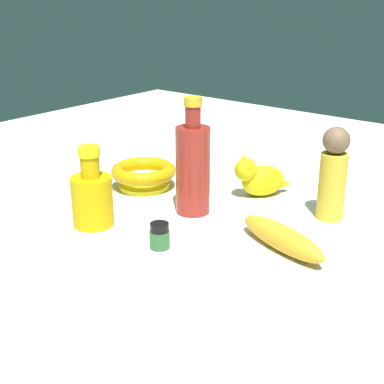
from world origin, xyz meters
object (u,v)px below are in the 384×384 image
object	(u,v)px
bottle_short	(92,196)
nail_polish_jar	(160,236)
bowl	(144,174)
person_figure_adult	(333,174)
bottle_tall	(193,167)
cat_figurine	(259,178)
banana	(282,238)

from	to	relation	value
bottle_short	nail_polish_jar	world-z (taller)	bottle_short
bowl	person_figure_adult	xyz separation A→B (m)	(0.10, -0.40, 0.06)
person_figure_adult	bottle_tall	bearing A→B (deg)	122.02
bottle_tall	nail_polish_jar	size ratio (longest dim) A/B	5.05
bottle_short	bottle_tall	size ratio (longest dim) A/B	0.67
bowl	cat_figurine	xyz separation A→B (m)	(0.12, -0.23, 0.01)
banana	bottle_tall	bearing A→B (deg)	8.84
bowl	cat_figurine	world-z (taller)	cat_figurine
person_figure_adult	bottle_tall	size ratio (longest dim) A/B	0.79
cat_figurine	nail_polish_jar	distance (m)	0.32
banana	bottle_tall	size ratio (longest dim) A/B	0.85
bowl	cat_figurine	size ratio (longest dim) A/B	1.20
bowl	bottle_tall	xyz separation A→B (m)	(-0.04, -0.17, 0.06)
cat_figurine	person_figure_adult	bearing A→B (deg)	-94.97
bowl	nail_polish_jar	distance (m)	0.30
bottle_tall	cat_figurine	world-z (taller)	bottle_tall
person_figure_adult	nail_polish_jar	xyz separation A→B (m)	(-0.30, 0.17, -0.07)
person_figure_adult	cat_figurine	size ratio (longest dim) A/B	1.51
bottle_short	cat_figurine	size ratio (longest dim) A/B	1.28
banana	nail_polish_jar	xyz separation A→B (m)	(-0.13, 0.17, 0.00)
bottle_short	bowl	size ratio (longest dim) A/B	1.07
banana	cat_figurine	size ratio (longest dim) A/B	1.63
bowl	person_figure_adult	world-z (taller)	person_figure_adult
banana	nail_polish_jar	distance (m)	0.21
nail_polish_jar	person_figure_adult	bearing A→B (deg)	-29.46
nail_polish_jar	bottle_short	bearing A→B (deg)	92.25
bottle_tall	person_figure_adult	bearing A→B (deg)	-57.98
bowl	banana	bearing A→B (deg)	-100.55
cat_figurine	banana	bearing A→B (deg)	-138.56
bowl	cat_figurine	bearing A→B (deg)	-62.46
banana	nail_polish_jar	bearing A→B (deg)	54.61
person_figure_adult	cat_figurine	distance (m)	0.18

